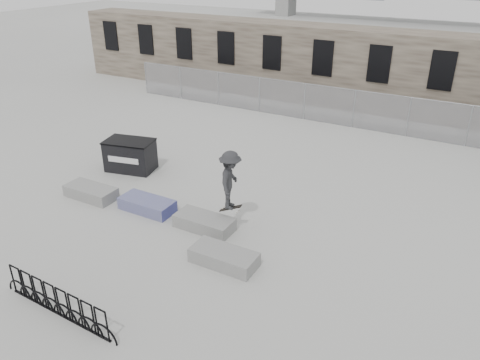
# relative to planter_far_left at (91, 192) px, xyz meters

# --- Properties ---
(ground) EXTENTS (120.00, 120.00, 0.00)m
(ground) POSITION_rel_planter_far_left_xyz_m (3.53, -0.04, -0.24)
(ground) COLOR beige
(ground) RESTS_ON ground
(stone_wall) EXTENTS (36.00, 2.58, 4.50)m
(stone_wall) POSITION_rel_planter_far_left_xyz_m (3.53, 16.20, 2.01)
(stone_wall) COLOR brown
(stone_wall) RESTS_ON ground
(chainlink_fence) EXTENTS (22.06, 0.06, 2.02)m
(chainlink_fence) POSITION_rel_planter_far_left_xyz_m (3.53, 12.46, 0.79)
(chainlink_fence) COLOR gray
(chainlink_fence) RESTS_ON ground
(planter_far_left) EXTENTS (2.00, 0.90, 0.45)m
(planter_far_left) POSITION_rel_planter_far_left_xyz_m (0.00, 0.00, 0.00)
(planter_far_left) COLOR gray
(planter_far_left) RESTS_ON ground
(planter_center_left) EXTENTS (2.00, 0.90, 0.45)m
(planter_center_left) POSITION_rel_planter_far_left_xyz_m (2.48, 0.26, 0.00)
(planter_center_left) COLOR navy
(planter_center_left) RESTS_ON ground
(planter_center_right) EXTENTS (2.00, 0.90, 0.45)m
(planter_center_right) POSITION_rel_planter_far_left_xyz_m (4.93, 0.22, 0.00)
(planter_center_right) COLOR gray
(planter_center_right) RESTS_ON ground
(planter_offset) EXTENTS (2.00, 0.90, 0.45)m
(planter_offset) POSITION_rel_planter_far_left_xyz_m (6.52, -1.16, 0.00)
(planter_offset) COLOR gray
(planter_offset) RESTS_ON ground
(dumpster) EXTENTS (2.22, 1.64, 1.32)m
(dumpster) POSITION_rel_planter_far_left_xyz_m (-0.35, 2.69, 0.42)
(dumpster) COLOR black
(dumpster) RESTS_ON ground
(bike_rack) EXTENTS (4.04, 0.20, 0.90)m
(bike_rack) POSITION_rel_planter_far_left_xyz_m (3.95, -5.08, 0.19)
(bike_rack) COLOR black
(bike_rack) RESTS_ON ground
(skateboarder) EXTENTS (1.09, 1.45, 2.18)m
(skateboarder) POSITION_rel_planter_far_left_xyz_m (5.67, 0.71, 1.52)
(skateboarder) COLOR #2D2D30
(skateboarder) RESTS_ON ground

